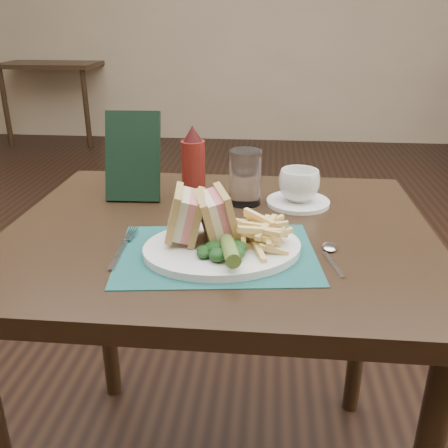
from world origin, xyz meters
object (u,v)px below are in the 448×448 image
object	(u,v)px
drinking_glass	(245,177)
ketchup_bottle	(193,165)
check_presenter	(133,156)
sandwich_half_a	(174,215)
table_main	(219,369)
sandwich_half_b	(206,217)
saucer	(298,202)
table_bg_left	(59,101)
placemat	(217,254)
plate	(222,248)
coffee_cup	(299,185)

from	to	relation	value
drinking_glass	ketchup_bottle	distance (m)	0.13
check_presenter	sandwich_half_a	bearing A→B (deg)	-63.75
table_main	sandwich_half_b	world-z (taller)	sandwich_half_b
table_main	saucer	world-z (taller)	saucer
table_bg_left	sandwich_half_a	xyz separation A→B (m)	(1.92, -3.96, 0.44)
table_main	ketchup_bottle	size ratio (longest dim) A/B	4.84
drinking_glass	placemat	bearing A→B (deg)	-97.57
sandwich_half_a	ketchup_bottle	xyz separation A→B (m)	(-0.00, 0.25, 0.03)
plate	coffee_cup	xyz separation A→B (m)	(0.15, 0.28, 0.04)
plate	sandwich_half_a	bearing A→B (deg)	153.30
placemat	drinking_glass	world-z (taller)	drinking_glass
plate	drinking_glass	world-z (taller)	drinking_glass
table_main	ketchup_bottle	xyz separation A→B (m)	(-0.08, 0.14, 0.47)
saucer	placemat	bearing A→B (deg)	-119.86
table_main	sandwich_half_b	size ratio (longest dim) A/B	8.88
sandwich_half_b	coffee_cup	distance (m)	0.33
sandwich_half_b	ketchup_bottle	xyz separation A→B (m)	(-0.06, 0.26, 0.02)
saucer	coffee_cup	distance (m)	0.04
ketchup_bottle	table_bg_left	bearing A→B (deg)	117.37
placemat	drinking_glass	distance (m)	0.29
sandwich_half_b	table_main	bearing A→B (deg)	65.76
placemat	saucer	world-z (taller)	saucer
table_main	placemat	xyz separation A→B (m)	(0.01, -0.13, 0.38)
placemat	table_bg_left	bearing A→B (deg)	116.72
sandwich_half_b	sandwich_half_a	bearing A→B (deg)	157.66
table_bg_left	ketchup_bottle	size ratio (longest dim) A/B	4.84
table_bg_left	check_presenter	bearing A→B (deg)	-64.35
sandwich_half_b	saucer	size ratio (longest dim) A/B	0.68
sandwich_half_b	coffee_cup	bearing A→B (deg)	37.54
check_presenter	plate	bearing A→B (deg)	-52.54
table_bg_left	plate	bearing A→B (deg)	-63.13
placemat	saucer	xyz separation A→B (m)	(0.16, 0.29, 0.00)
plate	table_main	bearing A→B (deg)	82.63
sandwich_half_a	table_bg_left	bearing A→B (deg)	108.38
table_main	ketchup_bottle	world-z (taller)	ketchup_bottle
table_main	sandwich_half_a	world-z (taller)	sandwich_half_a
placemat	sandwich_half_a	xyz separation A→B (m)	(-0.08, 0.02, 0.07)
sandwich_half_a	drinking_glass	size ratio (longest dim) A/B	0.77
sandwich_half_a	saucer	xyz separation A→B (m)	(0.25, 0.26, -0.06)
drinking_glass	ketchup_bottle	xyz separation A→B (m)	(-0.12, -0.01, 0.03)
table_main	table_bg_left	distance (m)	4.34
saucer	check_presenter	bearing A→B (deg)	178.50
coffee_cup	plate	bearing A→B (deg)	-118.81
saucer	drinking_glass	size ratio (longest dim) A/B	1.15
plate	sandwich_half_a	distance (m)	0.11
sandwich_half_a	check_presenter	bearing A→B (deg)	111.45
placemat	plate	distance (m)	0.01
table_bg_left	ketchup_bottle	world-z (taller)	ketchup_bottle
plate	sandwich_half_a	world-z (taller)	sandwich_half_a
coffee_cup	ketchup_bottle	distance (m)	0.25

